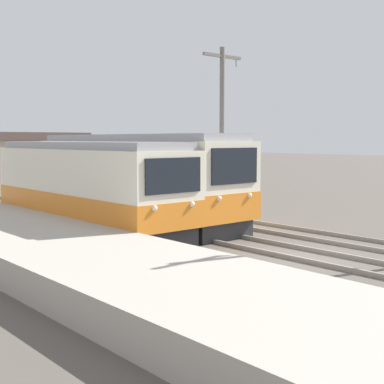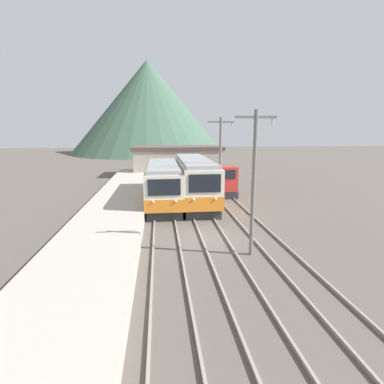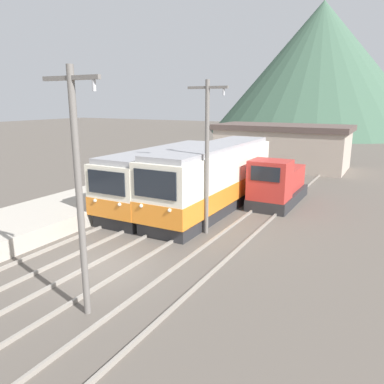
% 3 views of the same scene
% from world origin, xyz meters
% --- Properties ---
extents(ground_plane, '(200.00, 200.00, 0.00)m').
position_xyz_m(ground_plane, '(0.00, 0.00, 0.00)').
color(ground_plane, '#564F47').
extents(platform_left, '(4.50, 54.00, 0.83)m').
position_xyz_m(platform_left, '(-6.25, 0.00, 0.41)').
color(platform_left, '#ADA599').
rests_on(platform_left, ground).
extents(track_left, '(1.54, 60.00, 0.14)m').
position_xyz_m(track_left, '(-2.60, 0.00, 0.07)').
color(track_left, gray).
rests_on(track_left, ground).
extents(track_center, '(1.54, 60.00, 0.14)m').
position_xyz_m(track_center, '(0.20, 0.00, 0.07)').
color(track_center, gray).
rests_on(track_center, ground).
extents(track_right, '(1.54, 60.00, 0.14)m').
position_xyz_m(track_right, '(3.20, 0.00, 0.07)').
color(track_right, gray).
rests_on(track_right, ground).
extents(commuter_train_left, '(2.84, 10.70, 3.56)m').
position_xyz_m(commuter_train_left, '(-2.60, 8.58, 1.66)').
color(commuter_train_left, '#28282B').
rests_on(commuter_train_left, ground).
extents(commuter_train_center, '(2.84, 12.34, 3.87)m').
position_xyz_m(commuter_train_center, '(0.20, 9.42, 1.79)').
color(commuter_train_center, '#28282B').
rests_on(commuter_train_center, ground).
extents(shunting_locomotive, '(2.40, 6.02, 3.00)m').
position_xyz_m(shunting_locomotive, '(3.20, 12.51, 1.21)').
color(shunting_locomotive, '#28282B').
rests_on(shunting_locomotive, ground).
extents(catenary_mast_mid, '(2.00, 0.20, 7.27)m').
position_xyz_m(catenary_mast_mid, '(1.71, 5.49, 3.96)').
color(catenary_mast_mid, slate).
rests_on(catenary_mast_mid, ground).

